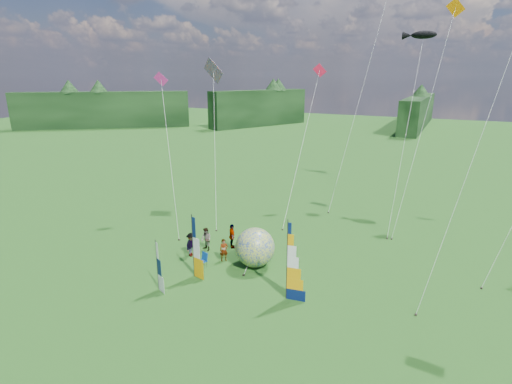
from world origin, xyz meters
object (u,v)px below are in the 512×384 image
at_px(feather_banner_main, 287,262).
at_px(spectator_a, 224,250).
at_px(side_banner_left, 193,247).
at_px(side_banner_far, 157,266).
at_px(bol_inflatable, 255,247).
at_px(spectator_d, 232,236).
at_px(kite_whale, 408,121).
at_px(camp_chair, 202,260).
at_px(spectator_b, 206,239).
at_px(spectator_c, 191,244).

bearing_deg(feather_banner_main, spectator_a, 146.96).
bearing_deg(spectator_a, side_banner_left, -141.85).
bearing_deg(side_banner_far, bol_inflatable, 79.29).
distance_m(feather_banner_main, spectator_d, 7.86).
distance_m(feather_banner_main, bol_inflatable, 4.58).
xyz_separation_m(bol_inflatable, kite_whale, (7.06, 14.13, 7.21)).
bearing_deg(side_banner_left, feather_banner_main, 14.83).
relative_size(side_banner_left, side_banner_far, 1.30).
relative_size(spectator_d, camp_chair, 1.86).
relative_size(spectator_a, spectator_b, 0.93).
height_order(side_banner_far, bol_inflatable, side_banner_far).
bearing_deg(feather_banner_main, spectator_c, 156.09).
relative_size(bol_inflatable, camp_chair, 2.66).
bearing_deg(spectator_b, side_banner_far, -61.47).
relative_size(spectator_c, kite_whale, 0.10).
height_order(bol_inflatable, spectator_d, bol_inflatable).
distance_m(bol_inflatable, spectator_c, 4.71).
bearing_deg(camp_chair, side_banner_left, -62.66).
relative_size(feather_banner_main, side_banner_left, 1.16).
distance_m(feather_banner_main, side_banner_far, 7.56).
relative_size(side_banner_far, bol_inflatable, 1.17).
xyz_separation_m(side_banner_far, spectator_b, (-0.55, 5.86, -0.68)).
distance_m(side_banner_left, kite_whale, 20.80).
bearing_deg(side_banner_far, spectator_d, 106.77).
xyz_separation_m(bol_inflatable, camp_chair, (-2.99, -1.77, -0.82)).
xyz_separation_m(spectator_b, spectator_c, (-0.42, -1.24, 0.00)).
height_order(feather_banner_main, camp_chair, feather_banner_main).
relative_size(camp_chair, kite_whale, 0.06).
xyz_separation_m(feather_banner_main, spectator_c, (-8.07, 2.17, -1.46)).
bearing_deg(spectator_a, spectator_b, 116.30).
height_order(spectator_d, kite_whale, kite_whale).
bearing_deg(side_banner_left, spectator_d, 103.62).
bearing_deg(side_banner_left, camp_chair, 114.21).
height_order(bol_inflatable, spectator_a, bol_inflatable).
xyz_separation_m(side_banner_left, side_banner_far, (-0.92, -2.29, -0.46)).
distance_m(side_banner_left, spectator_b, 4.02).
bearing_deg(camp_chair, bol_inflatable, 47.24).
xyz_separation_m(side_banner_far, camp_chair, (0.68, 3.52, -1.03)).
height_order(side_banner_left, spectator_c, side_banner_left).
distance_m(feather_banner_main, spectator_c, 8.49).
height_order(feather_banner_main, spectator_b, feather_banner_main).
bearing_deg(bol_inflatable, spectator_c, -171.72).
bearing_deg(side_banner_far, kite_whale, 85.11).
relative_size(side_banner_left, spectator_c, 2.34).
height_order(spectator_c, camp_chair, spectator_c).
bearing_deg(spectator_d, bol_inflatable, -160.91).
relative_size(feather_banner_main, spectator_a, 2.94).
bearing_deg(kite_whale, spectator_a, -126.52).
xyz_separation_m(feather_banner_main, spectator_a, (-5.64, 2.53, -1.53)).
height_order(spectator_c, kite_whale, kite_whale).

